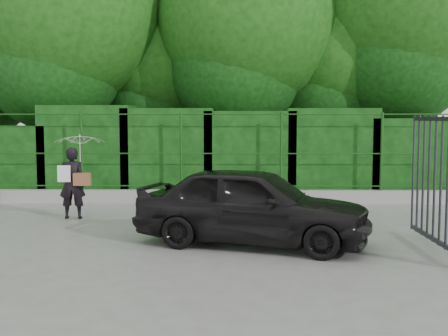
{
  "coord_description": "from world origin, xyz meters",
  "views": [
    {
      "loc": [
        1.57,
        -8.37,
        1.96
      ],
      "look_at": [
        1.43,
        1.3,
        1.1
      ],
      "focal_mm": 45.0,
      "sensor_mm": 36.0,
      "label": 1
    }
  ],
  "objects": [
    {
      "name": "hedge",
      "position": [
        0.14,
        5.5,
        1.04
      ],
      "size": [
        14.2,
        1.2,
        2.27
      ],
      "color": "black",
      "rests_on": "ground"
    },
    {
      "name": "kerb",
      "position": [
        0.0,
        4.5,
        0.15
      ],
      "size": [
        14.0,
        0.25,
        0.3
      ],
      "primitive_type": "cube",
      "color": "#9E9E99",
      "rests_on": "ground"
    },
    {
      "name": "woman",
      "position": [
        -1.43,
        2.49,
        1.1
      ],
      "size": [
        0.95,
        0.97,
        1.66
      ],
      "color": "black",
      "rests_on": "ground"
    },
    {
      "name": "trees",
      "position": [
        1.14,
        7.74,
        4.62
      ],
      "size": [
        17.1,
        6.15,
        8.08
      ],
      "color": "black",
      "rests_on": "ground"
    },
    {
      "name": "ground",
      "position": [
        0.0,
        0.0,
        0.0
      ],
      "size": [
        80.0,
        80.0,
        0.0
      ],
      "primitive_type": "plane",
      "color": "gray"
    },
    {
      "name": "car",
      "position": [
        1.89,
        0.23,
        0.62
      ],
      "size": [
        3.88,
        2.47,
        1.23
      ],
      "primitive_type": "imported",
      "rotation": [
        0.0,
        0.0,
        1.27
      ],
      "color": "black",
      "rests_on": "ground"
    },
    {
      "name": "fence",
      "position": [
        0.22,
        4.5,
        1.2
      ],
      "size": [
        14.13,
        0.06,
        1.8
      ],
      "color": "#164712",
      "rests_on": "kerb"
    }
  ]
}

